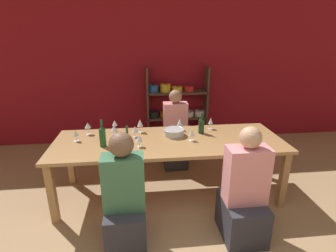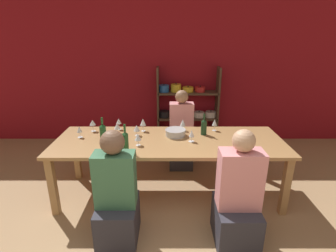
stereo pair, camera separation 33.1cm
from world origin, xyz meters
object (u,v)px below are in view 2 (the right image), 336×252
object	(u,v)px
wine_glass_white_b	(182,123)
wine_glass_red_d	(116,138)
person_near_a	(236,203)
wine_glass_red_c	(214,123)
wine_bottle_green	(203,126)
person_near_b	(116,202)
wine_glass_empty_a	(137,137)
wine_glass_empty_d	(78,130)
wine_glass_empty_b	(142,122)
person_far_a	(180,139)
wine_glass_red_a	(191,134)
mixing_bowl	(174,132)
dining_table	(168,145)
wine_glass_empty_c	(116,126)
wine_bottle_amber	(102,133)
wine_glass_white_a	(116,134)
wine_glass_red_b	(136,128)
wine_glass_white_d	(91,123)
wine_bottle_dark	(124,140)
shelf_unit	(185,114)
wine_glass_white_c	(118,122)

from	to	relation	value
wine_glass_white_b	wine_glass_red_d	size ratio (longest dim) A/B	0.93
person_near_a	wine_glass_white_b	bearing A→B (deg)	112.39
wine_glass_white_b	wine_glass_red_c	bearing A→B (deg)	0.33
wine_bottle_green	person_near_b	bearing A→B (deg)	-134.16
wine_glass_empty_a	person_near_a	distance (m)	1.31
wine_glass_empty_d	wine_glass_red_d	xyz separation A→B (m)	(0.54, -0.34, 0.02)
wine_glass_empty_a	wine_glass_empty_b	bearing A→B (deg)	88.02
person_far_a	wine_glass_red_a	bearing A→B (deg)	95.34
mixing_bowl	wine_glass_white_b	distance (m)	0.22
dining_table	wine_glass_empty_b	bearing A→B (deg)	138.04
wine_glass_empty_c	wine_glass_red_a	bearing A→B (deg)	-16.54
wine_bottle_amber	wine_glass_white_a	size ratio (longest dim) A/B	1.90
wine_glass_white_b	wine_glass_red_b	bearing A→B (deg)	-163.29
wine_bottle_amber	wine_glass_white_b	distance (m)	1.07
wine_glass_empty_c	wine_glass_red_b	world-z (taller)	wine_glass_red_b
wine_glass_red_c	wine_glass_empty_c	bearing A→B (deg)	-175.59
wine_glass_white_d	person_near_b	size ratio (longest dim) A/B	0.13
wine_bottle_green	wine_bottle_dark	world-z (taller)	wine_bottle_dark
wine_glass_empty_b	wine_glass_empty_c	size ratio (longest dim) A/B	1.32
wine_bottle_green	wine_glass_red_d	bearing A→B (deg)	-157.38
wine_glass_white_b	person_far_a	size ratio (longest dim) A/B	0.13
wine_glass_red_a	person_near_a	size ratio (longest dim) A/B	0.13
wine_glass_white_a	wine_glass_red_c	size ratio (longest dim) A/B	1.07
shelf_unit	wine_glass_empty_b	world-z (taller)	shelf_unit
wine_bottle_dark	wine_glass_empty_d	bearing A→B (deg)	148.90
wine_bottle_dark	wine_glass_empty_a	world-z (taller)	wine_bottle_dark
wine_bottle_amber	wine_glass_white_a	bearing A→B (deg)	-4.84
wine_glass_red_a	wine_glass_white_a	bearing A→B (deg)	-175.31
wine_glass_red_a	wine_glass_white_b	distance (m)	0.39
shelf_unit	wine_bottle_dark	bearing A→B (deg)	-111.84
person_near_b	wine_glass_red_a	bearing A→B (deg)	43.82
wine_bottle_amber	person_near_b	bearing A→B (deg)	-69.41
wine_glass_red_c	wine_glass_white_a	bearing A→B (deg)	-159.63
shelf_unit	person_far_a	bearing A→B (deg)	-98.43
wine_glass_red_c	wine_glass_empty_a	bearing A→B (deg)	-152.96
wine_glass_white_a	person_far_a	xyz separation A→B (m)	(0.81, 0.94, -0.44)
wine_glass_red_a	wine_glass_red_b	world-z (taller)	wine_glass_red_a
wine_glass_white_a	wine_glass_white_c	bearing A→B (deg)	97.93
wine_glass_empty_a	wine_glass_red_b	bearing A→B (deg)	99.05
shelf_unit	wine_glass_empty_d	size ratio (longest dim) A/B	9.94
wine_bottle_green	wine_glass_empty_b	xyz separation A→B (m)	(-0.81, 0.13, 0.02)
wine_glass_empty_d	person_far_a	distance (m)	1.58
shelf_unit	wine_glass_white_a	size ratio (longest dim) A/B	8.46
wine_glass_red_d	wine_glass_white_a	bearing A→B (deg)	101.34
wine_bottle_amber	wine_glass_white_a	distance (m)	0.17
wine_glass_white_a	wine_glass_white_d	distance (m)	0.60
wine_glass_empty_d	wine_glass_red_d	world-z (taller)	wine_glass_red_d
wine_glass_empty_d	wine_glass_white_c	world-z (taller)	wine_glass_white_c
person_near_b	wine_glass_empty_c	bearing A→B (deg)	98.89
wine_glass_white_b	wine_glass_red_d	world-z (taller)	wine_glass_red_d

